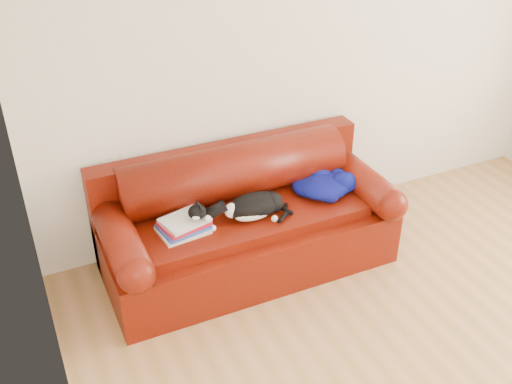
% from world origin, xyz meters
% --- Properties ---
extents(ground, '(4.50, 4.50, 0.00)m').
position_xyz_m(ground, '(0.00, 0.00, 0.00)').
color(ground, olive).
rests_on(ground, ground).
extents(sofa_base, '(2.10, 0.90, 0.50)m').
position_xyz_m(sofa_base, '(-0.80, 1.49, 0.24)').
color(sofa_base, '#360203').
rests_on(sofa_base, ground).
extents(sofa_back, '(2.10, 1.01, 0.88)m').
position_xyz_m(sofa_back, '(-0.80, 1.74, 0.54)').
color(sofa_back, '#360203').
rests_on(sofa_back, ground).
extents(book_stack, '(0.35, 0.30, 0.10)m').
position_xyz_m(book_stack, '(-1.31, 1.42, 0.55)').
color(book_stack, beige).
rests_on(book_stack, sofa_base).
extents(cat, '(0.58, 0.29, 0.22)m').
position_xyz_m(cat, '(-0.80, 1.39, 0.58)').
color(cat, black).
rests_on(cat, sofa_base).
extents(blanket, '(0.52, 0.42, 0.15)m').
position_xyz_m(blanket, '(-0.18, 1.47, 0.56)').
color(blanket, '#02113F').
rests_on(blanket, sofa_base).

